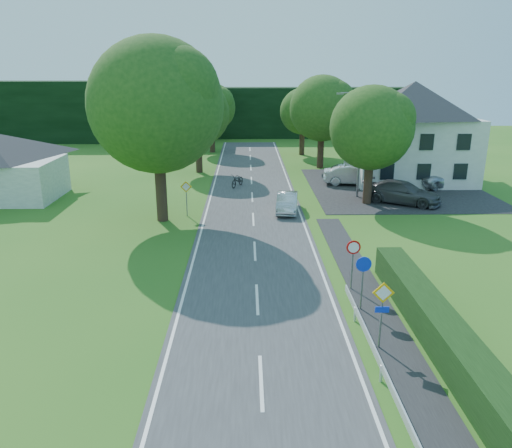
{
  "coord_description": "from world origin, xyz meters",
  "views": [
    {
      "loc": [
        -0.43,
        -7.73,
        9.64
      ],
      "look_at": [
        0.04,
        16.73,
        1.98
      ],
      "focal_mm": 35.0,
      "sensor_mm": 36.0,
      "label": 1
    }
  ],
  "objects_px": {
    "motorcycle": "(238,180)",
    "parked_car_silver_b": "(443,177)",
    "streetlight": "(359,140)",
    "moving_car": "(287,202)",
    "parked_car_silver_a": "(354,175)",
    "parasol": "(407,174)",
    "parked_car_grey": "(402,192)"
  },
  "relations": [
    {
      "from": "moving_car",
      "to": "parked_car_silver_a",
      "type": "xyz_separation_m",
      "value": [
        6.38,
        8.32,
        0.18
      ]
    },
    {
      "from": "motorcycle",
      "to": "parasol",
      "type": "relative_size",
      "value": 1.09
    },
    {
      "from": "motorcycle",
      "to": "parasol",
      "type": "height_order",
      "value": "parasol"
    },
    {
      "from": "parked_car_grey",
      "to": "parked_car_silver_b",
      "type": "bearing_deg",
      "value": -11.55
    },
    {
      "from": "motorcycle",
      "to": "parked_car_silver_a",
      "type": "bearing_deg",
      "value": 27.1
    },
    {
      "from": "streetlight",
      "to": "parked_car_silver_a",
      "type": "relative_size",
      "value": 1.56
    },
    {
      "from": "motorcycle",
      "to": "parked_car_grey",
      "type": "height_order",
      "value": "parked_car_grey"
    },
    {
      "from": "parked_car_grey",
      "to": "parked_car_silver_b",
      "type": "relative_size",
      "value": 1.02
    },
    {
      "from": "motorcycle",
      "to": "streetlight",
      "type": "bearing_deg",
      "value": 2.51
    },
    {
      "from": "streetlight",
      "to": "parked_car_silver_b",
      "type": "distance_m",
      "value": 9.59
    },
    {
      "from": "parked_car_silver_b",
      "to": "parasol",
      "type": "distance_m",
      "value": 2.93
    },
    {
      "from": "streetlight",
      "to": "motorcycle",
      "type": "bearing_deg",
      "value": 158.73
    },
    {
      "from": "parasol",
      "to": "parked_car_grey",
      "type": "bearing_deg",
      "value": -110.05
    },
    {
      "from": "parked_car_grey",
      "to": "parked_car_silver_a",
      "type": "bearing_deg",
      "value": 52.18
    },
    {
      "from": "moving_car",
      "to": "parked_car_silver_a",
      "type": "distance_m",
      "value": 10.49
    },
    {
      "from": "motorcycle",
      "to": "parasol",
      "type": "bearing_deg",
      "value": 26.79
    },
    {
      "from": "moving_car",
      "to": "motorcycle",
      "type": "xyz_separation_m",
      "value": [
        -3.59,
        7.74,
        -0.11
      ]
    },
    {
      "from": "motorcycle",
      "to": "parked_car_grey",
      "type": "xyz_separation_m",
      "value": [
        12.31,
        -5.62,
        0.26
      ]
    },
    {
      "from": "parked_car_silver_b",
      "to": "parked_car_silver_a",
      "type": "bearing_deg",
      "value": 61.0
    },
    {
      "from": "parked_car_grey",
      "to": "parked_car_silver_b",
      "type": "height_order",
      "value": "parked_car_grey"
    },
    {
      "from": "streetlight",
      "to": "parked_car_silver_a",
      "type": "distance_m",
      "value": 5.55
    },
    {
      "from": "moving_car",
      "to": "parked_car_silver_b",
      "type": "relative_size",
      "value": 0.73
    },
    {
      "from": "streetlight",
      "to": "parked_car_grey",
      "type": "bearing_deg",
      "value": -33.44
    },
    {
      "from": "parked_car_grey",
      "to": "streetlight",
      "type": "bearing_deg",
      "value": 88.06
    },
    {
      "from": "moving_car",
      "to": "streetlight",
      "type": "bearing_deg",
      "value": 42.68
    },
    {
      "from": "moving_car",
      "to": "parked_car_grey",
      "type": "distance_m",
      "value": 8.98
    },
    {
      "from": "parked_car_silver_a",
      "to": "parasol",
      "type": "xyz_separation_m",
      "value": [
        4.67,
        0.19,
        0.03
      ]
    },
    {
      "from": "motorcycle",
      "to": "parked_car_grey",
      "type": "bearing_deg",
      "value": -0.75
    },
    {
      "from": "moving_car",
      "to": "parasol",
      "type": "xyz_separation_m",
      "value": [
        11.05,
        8.51,
        0.21
      ]
    },
    {
      "from": "streetlight",
      "to": "moving_car",
      "type": "xyz_separation_m",
      "value": [
        -5.68,
        -4.13,
        -3.76
      ]
    },
    {
      "from": "motorcycle",
      "to": "parked_car_silver_b",
      "type": "xyz_separation_m",
      "value": [
        17.42,
        -0.14,
        0.21
      ]
    },
    {
      "from": "moving_car",
      "to": "parked_car_grey",
      "type": "bearing_deg",
      "value": 20.3
    }
  ]
}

